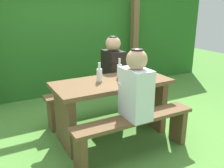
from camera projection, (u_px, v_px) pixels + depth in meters
name	position (u px, v px, depth m)	size (l,w,h in m)	color
ground_plane	(112.00, 135.00, 3.14)	(12.00, 12.00, 0.00)	#518B38
hedge_backdrop	(56.00, 42.00, 4.77)	(6.40, 1.02, 1.77)	#266220
pergola_post_right	(134.00, 39.00, 4.78)	(0.12, 0.12, 1.91)	brown
picnic_table	(112.00, 99.00, 2.99)	(1.40, 0.64, 0.72)	brown
bench_near	(135.00, 128.00, 2.61)	(1.40, 0.24, 0.46)	brown
bench_far	(95.00, 98.00, 3.46)	(1.40, 0.24, 0.46)	brown
person_white_shirt	(135.00, 87.00, 2.47)	(0.25, 0.35, 0.72)	silver
person_black_coat	(113.00, 64.00, 3.45)	(0.25, 0.35, 0.72)	black
drinking_glass	(139.00, 77.00, 2.93)	(0.07, 0.07, 0.08)	silver
bottle_left	(119.00, 70.00, 3.04)	(0.06, 0.06, 0.24)	silver
bottle_right	(99.00, 74.00, 2.88)	(0.07, 0.07, 0.23)	silver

